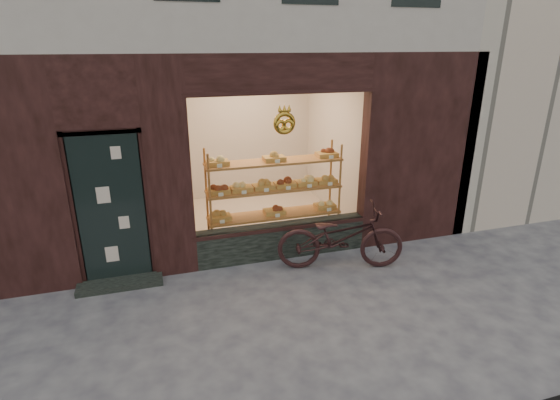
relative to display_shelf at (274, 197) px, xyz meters
name	(u,v)px	position (x,y,z in m)	size (l,w,h in m)	color
ground	(300,342)	(-0.45, -2.55, -0.86)	(90.00, 90.00, 0.00)	#3A3A42
display_shelf	(274,197)	(0.00, 0.00, 0.00)	(2.20, 0.45, 1.70)	brown
bicycle	(341,237)	(0.72, -1.04, -0.37)	(0.66, 1.88, 0.99)	black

